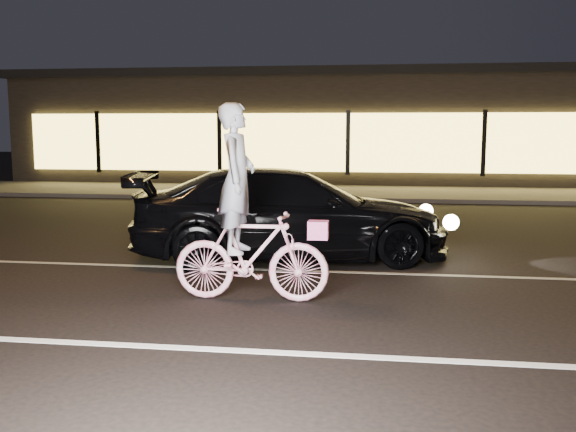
# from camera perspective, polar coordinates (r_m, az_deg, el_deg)

# --- Properties ---
(ground) EXTENTS (90.00, 90.00, 0.00)m
(ground) POSITION_cam_1_polar(r_m,az_deg,el_deg) (7.64, -0.13, -8.22)
(ground) COLOR black
(ground) RESTS_ON ground
(lane_stripe_near) EXTENTS (60.00, 0.12, 0.01)m
(lane_stripe_near) POSITION_cam_1_polar(r_m,az_deg,el_deg) (6.23, -2.13, -11.98)
(lane_stripe_near) COLOR silver
(lane_stripe_near) RESTS_ON ground
(lane_stripe_far) EXTENTS (60.00, 0.10, 0.01)m
(lane_stripe_far) POSITION_cam_1_polar(r_m,az_deg,el_deg) (9.56, 1.57, -4.90)
(lane_stripe_far) COLOR gray
(lane_stripe_far) RESTS_ON ground
(sidewalk) EXTENTS (30.00, 4.00, 0.12)m
(sidewalk) POSITION_cam_1_polar(r_m,az_deg,el_deg) (20.40, 5.05, 2.06)
(sidewalk) COLOR #383533
(sidewalk) RESTS_ON ground
(storefront) EXTENTS (25.40, 8.42, 4.20)m
(storefront) POSITION_cam_1_polar(r_m,az_deg,el_deg) (26.26, 5.80, 7.91)
(storefront) COLOR black
(storefront) RESTS_ON ground
(cyclist) EXTENTS (1.92, 0.66, 2.41)m
(cyclist) POSITION_cam_1_polar(r_m,az_deg,el_deg) (7.82, -3.65, -1.41)
(cyclist) COLOR #F64A80
(cyclist) RESTS_ON ground
(sedan) EXTENTS (5.38, 3.08, 1.47)m
(sedan) POSITION_cam_1_polar(r_m,az_deg,el_deg) (10.32, 0.22, 0.17)
(sedan) COLOR black
(sedan) RESTS_ON ground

